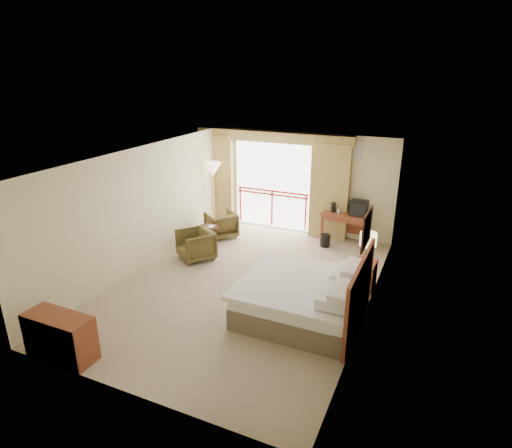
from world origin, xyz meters
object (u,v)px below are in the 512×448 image
at_px(nightstand, 364,275).
at_px(desk, 346,219).
at_px(armchair_far, 222,236).
at_px(wastebasket, 325,240).
at_px(armchair_near, 197,258).
at_px(side_table, 209,233).
at_px(table_lamp, 368,240).
at_px(bed, 305,297).
at_px(floor_lamp, 213,172).
at_px(dresser, 60,337).
at_px(tv, 359,208).

xyz_separation_m(nightstand, desk, (-0.92, 2.31, 0.32)).
height_order(desk, armchair_far, desk).
height_order(wastebasket, armchair_far, armchair_far).
distance_m(nightstand, armchair_near, 3.91).
bearing_deg(nightstand, armchair_far, 164.45).
distance_m(armchair_near, side_table, 0.86).
height_order(table_lamp, armchair_near, table_lamp).
bearing_deg(wastebasket, bed, -80.93).
bearing_deg(floor_lamp, armchair_near, -72.21).
bearing_deg(dresser, bed, 37.13).
bearing_deg(wastebasket, table_lamp, -52.96).
bearing_deg(bed, table_lamp, 63.13).
relative_size(bed, floor_lamp, 1.14).
bearing_deg(armchair_near, wastebasket, 73.42).
distance_m(side_table, dresser, 4.78).
xyz_separation_m(bed, wastebasket, (-0.53, 3.30, -0.22)).
relative_size(nightstand, wastebasket, 1.89).
height_order(tv, floor_lamp, floor_lamp).
relative_size(tv, wastebasket, 1.34).
xyz_separation_m(table_lamp, side_table, (-4.00, 0.53, -0.68)).
distance_m(wastebasket, floor_lamp, 3.54).
height_order(tv, wastebasket, tv).
xyz_separation_m(bed, dresser, (-3.08, -2.69, -0.01)).
bearing_deg(bed, tv, 87.48).
relative_size(nightstand, desk, 0.49).
height_order(wastebasket, floor_lamp, floor_lamp).
bearing_deg(table_lamp, tv, 105.80).
relative_size(tv, dresser, 0.38).
bearing_deg(wastebasket, side_table, -155.77).
height_order(wastebasket, dresser, dresser).
xyz_separation_m(bed, armchair_far, (-3.24, 2.81, -0.38)).
height_order(bed, desk, bed).
bearing_deg(tv, dresser, -94.97).
bearing_deg(table_lamp, bed, -116.87).
bearing_deg(armchair_far, desk, 146.13).
bearing_deg(desk, side_table, -152.35).
bearing_deg(nightstand, wastebasket, 128.61).
height_order(tv, dresser, tv).
height_order(side_table, dresser, dresser).
distance_m(bed, nightstand, 1.70).
bearing_deg(table_lamp, armchair_near, -176.55).
bearing_deg(tv, floor_lamp, -152.32).
xyz_separation_m(table_lamp, floor_lamp, (-4.55, 1.79, 0.55)).
xyz_separation_m(nightstand, armchair_far, (-4.03, 1.30, -0.30)).
relative_size(desk, dresser, 1.08).
relative_size(nightstand, floor_lamp, 0.32).
bearing_deg(nightstand, bed, -115.28).
distance_m(table_lamp, floor_lamp, 4.92).
relative_size(table_lamp, floor_lamp, 0.32).
relative_size(wastebasket, armchair_far, 0.42).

